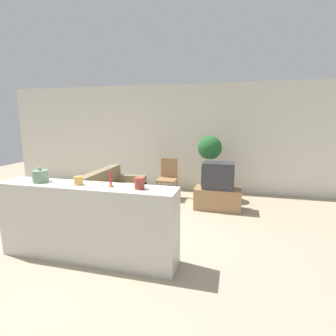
{
  "coord_description": "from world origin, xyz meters",
  "views": [
    {
      "loc": [
        1.85,
        -3.26,
        1.87
      ],
      "look_at": [
        0.53,
        1.86,
        0.85
      ],
      "focal_mm": 28.0,
      "sensor_mm": 36.0,
      "label": 1
    }
  ],
  "objects": [
    {
      "name": "television",
      "position": [
        1.54,
        2.03,
        0.71
      ],
      "size": [
        0.64,
        0.41,
        0.54
      ],
      "color": "#333338",
      "rests_on": "tv_stand"
    },
    {
      "name": "couch",
      "position": [
        -0.53,
        1.29,
        0.29
      ],
      "size": [
        0.84,
        1.9,
        0.8
      ],
      "color": "#847051",
      "rests_on": "ground_plane"
    },
    {
      "name": "coffee_tin",
      "position": [
        0.75,
        -0.37,
        1.09
      ],
      "size": [
        0.12,
        0.12,
        0.14
      ],
      "color": "#99382D",
      "rests_on": "foreground_counter"
    },
    {
      "name": "plant_stand",
      "position": [
        1.29,
        2.75,
        0.39
      ],
      "size": [
        0.19,
        0.19,
        0.78
      ],
      "color": "#9E754C",
      "rests_on": "ground_plane"
    },
    {
      "name": "wooden_chair",
      "position": [
        0.35,
        2.55,
        0.52
      ],
      "size": [
        0.44,
        0.44,
        0.93
      ],
      "color": "#9E754C",
      "rests_on": "ground_plane"
    },
    {
      "name": "decorative_bowl",
      "position": [
        -0.67,
        -0.37,
        1.1
      ],
      "size": [
        0.2,
        0.2,
        0.2
      ],
      "color": "gray",
      "rests_on": "foreground_counter"
    },
    {
      "name": "tv_stand",
      "position": [
        1.55,
        2.03,
        0.22
      ],
      "size": [
        0.95,
        0.46,
        0.44
      ],
      "color": "#9E754C",
      "rests_on": "ground_plane"
    },
    {
      "name": "candlestick",
      "position": [
        0.36,
        -0.37,
        1.08
      ],
      "size": [
        0.07,
        0.07,
        0.21
      ],
      "color": "#B7933D",
      "rests_on": "foreground_counter"
    },
    {
      "name": "foreground_counter",
      "position": [
        0.0,
        -0.37,
        0.51
      ],
      "size": [
        2.42,
        0.44,
        1.02
      ],
      "color": "beige",
      "rests_on": "ground_plane"
    },
    {
      "name": "wall_back",
      "position": [
        0.0,
        3.43,
        1.35
      ],
      "size": [
        9.0,
        0.06,
        2.7
      ],
      "color": "silver",
      "rests_on": "ground_plane"
    },
    {
      "name": "ground_plane",
      "position": [
        0.0,
        0.0,
        0.0
      ],
      "size": [
        14.0,
        14.0,
        0.0
      ],
      "primitive_type": "plane",
      "color": "tan"
    },
    {
      "name": "potted_plant",
      "position": [
        1.29,
        2.75,
        1.17
      ],
      "size": [
        0.55,
        0.55,
        0.68
      ],
      "color": "white",
      "rests_on": "plant_stand"
    },
    {
      "name": "candle_jar",
      "position": [
        -0.09,
        -0.37,
        1.07
      ],
      "size": [
        0.11,
        0.11,
        0.11
      ],
      "color": "gold",
      "rests_on": "foreground_counter"
    }
  ]
}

